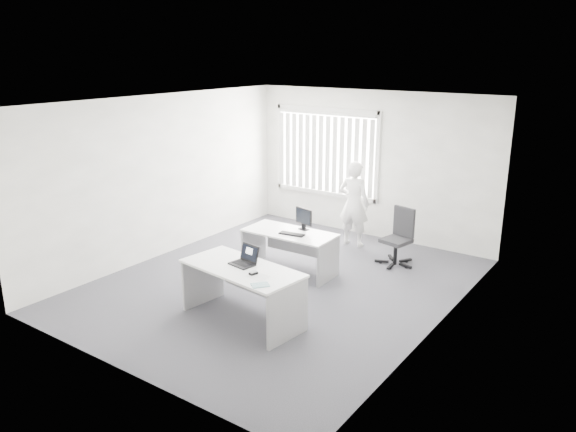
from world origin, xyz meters
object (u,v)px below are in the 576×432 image
Objects in this scene: desk_far at (289,243)px; monitor at (304,219)px; office_chair at (397,247)px; laptop at (242,256)px; desk_near at (242,282)px; person at (354,204)px.

monitor is at bearing 61.84° from desk_far.
desk_far is 1.87m from office_chair.
laptop reaches higher than office_chair.
desk_far is 1.82m from laptop.
monitor is at bearing 107.24° from desk_near.
desk_near is at bearing -76.15° from desk_far.
monitor is (-0.31, 1.96, -0.03)m from laptop.
laptop is (0.43, -1.72, 0.40)m from desk_far.
desk_far is at bearing 113.42° from laptop.
monitor is (-0.36, 2.02, 0.31)m from desk_near.
desk_near is at bearing -41.68° from laptop.
desk_near is 1.11× the size of person.
desk_far is (-0.48, 1.78, -0.06)m from desk_near.
desk_near is 1.16× the size of desk_far.
office_chair is at bearing 44.44° from desk_far.
person is at bearing 171.42° from office_chair.
person is (-1.08, 0.42, 0.49)m from office_chair.
office_chair is (1.30, 1.33, -0.19)m from desk_far.
desk_far is 4.67× the size of laptop.
office_chair is 3.23m from laptop.
person reaches higher than desk_far.
monitor is at bearing 108.43° from laptop.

